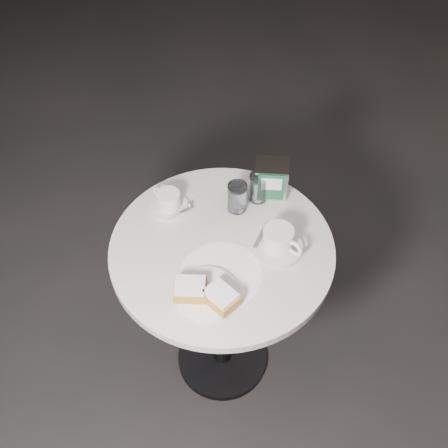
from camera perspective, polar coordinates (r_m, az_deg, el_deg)
ground at (r=2.37m, az=-0.16°, el=-13.52°), size 7.00×7.00×0.00m
cafe_table at (r=1.90m, az=-0.20°, el=-6.00°), size 0.70×0.70×0.74m
sugar_spill at (r=1.67m, az=-0.33°, el=-5.14°), size 0.29×0.29×0.00m
beignet_plate at (r=1.61m, az=-1.80°, el=-7.04°), size 0.20×0.19×0.06m
coffee_cup_left at (r=1.83m, az=-5.62°, el=2.29°), size 0.17×0.17×0.07m
coffee_cup_right at (r=1.71m, az=5.54°, el=-1.72°), size 0.21×0.21×0.08m
water_glass_left at (r=1.80m, az=1.35°, el=2.72°), size 0.07×0.07×0.10m
water_glass_right at (r=1.84m, az=3.50°, el=3.72°), size 0.07×0.07×0.10m
napkin_dispenser at (r=1.85m, az=4.81°, el=4.59°), size 0.13×0.11×0.12m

